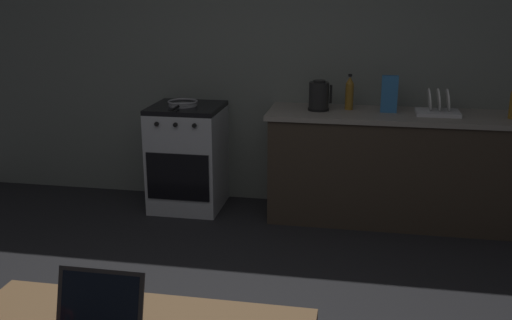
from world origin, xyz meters
name	(u,v)px	position (x,y,z in m)	size (l,w,h in m)	color
back_wall	(296,49)	(0.30, 2.68, 1.38)	(6.40, 0.10, 2.75)	slate
kitchen_counter	(398,167)	(1.21, 2.33, 0.46)	(2.16, 0.64, 0.92)	#382D23
stove_oven	(188,157)	(-0.60, 2.33, 0.46)	(0.60, 0.62, 0.92)	#B7BABF
electric_kettle	(319,96)	(0.54, 2.33, 1.04)	(0.19, 0.17, 0.25)	black
frying_pan	(182,103)	(-0.62, 2.30, 0.94)	(0.26, 0.43, 0.05)	gray
cereal_box	(389,94)	(1.10, 2.35, 1.07)	(0.13, 0.05, 0.30)	#3372B2
dish_rack	(438,109)	(1.49, 2.33, 0.97)	(0.34, 0.26, 0.21)	silver
bottle_b	(349,93)	(0.78, 2.41, 1.06)	(0.07, 0.07, 0.29)	#8C601E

